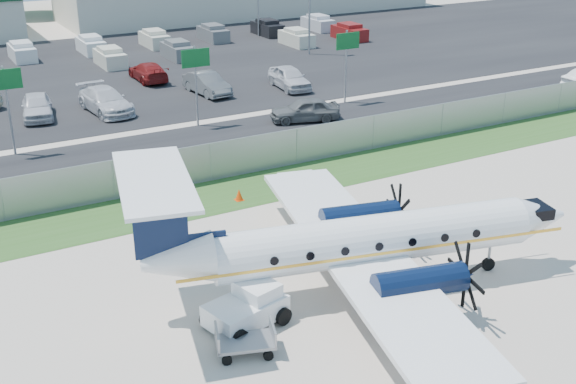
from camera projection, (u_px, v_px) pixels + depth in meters
ground at (371, 310)px, 25.40m from camera, size 170.00×170.00×0.00m
grass_verge at (228, 194)px, 35.06m from camera, size 170.00×4.00×0.02m
access_road at (176, 152)px, 40.70m from camera, size 170.00×8.00×0.02m
parking_lot at (81, 75)px, 57.62m from camera, size 170.00×32.00×0.02m
perimeter_fence at (211, 162)px, 36.29m from camera, size 120.00×0.06×1.99m
sign_left at (6, 92)px, 38.87m from camera, size 1.80×0.26×5.00m
sign_mid at (196, 69)px, 43.81m from camera, size 1.80×0.26×5.00m
sign_right at (347, 51)px, 48.74m from camera, size 1.80×0.26×5.00m
tree_line at (8, 16)px, 85.02m from camera, size 112.00×6.00×14.00m
aircraft at (364, 240)px, 25.92m from camera, size 17.10×16.74×5.22m
pushback_tug at (248, 307)px, 24.30m from camera, size 2.96×2.46×1.43m
baggage_cart_far at (245, 341)px, 22.83m from camera, size 2.12×1.64×0.98m
cone_starboard_wing at (239, 195)px, 34.26m from camera, size 0.40×0.40×0.57m
road_car_mid at (305, 121)px, 46.15m from camera, size 4.74×2.97×1.50m
parked_car_b at (39, 118)px, 46.82m from camera, size 2.64×4.88×1.58m
parked_car_c at (107, 112)px, 47.99m from camera, size 2.84×5.75×1.61m
parked_car_d at (207, 94)px, 52.29m from camera, size 2.12×4.87×1.56m
parked_car_e at (289, 88)px, 53.78m from camera, size 2.44×4.99×1.64m
parked_car_g at (149, 81)px, 55.94m from camera, size 2.05×4.96×1.43m
far_parking_rows at (66, 63)px, 61.65m from camera, size 56.00×10.00×1.60m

